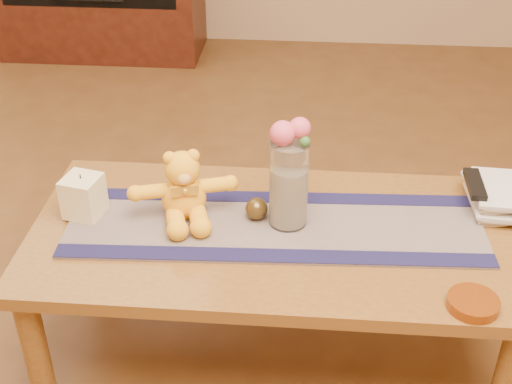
# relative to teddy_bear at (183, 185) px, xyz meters

# --- Properties ---
(floor) EXTENTS (5.50, 5.50, 0.00)m
(floor) POSITION_rel_teddy_bear_xyz_m (0.27, -0.05, -0.56)
(floor) COLOR #553518
(floor) RESTS_ON ground
(coffee_table_top) EXTENTS (1.40, 0.70, 0.04)m
(coffee_table_top) POSITION_rel_teddy_bear_xyz_m (0.27, -0.05, -0.13)
(coffee_table_top) COLOR brown
(coffee_table_top) RESTS_ON floor
(table_leg_fl) EXTENTS (0.07, 0.07, 0.41)m
(table_leg_fl) POSITION_rel_teddy_bear_xyz_m (-0.37, -0.34, -0.35)
(table_leg_fl) COLOR brown
(table_leg_fl) RESTS_ON floor
(table_leg_fr) EXTENTS (0.07, 0.07, 0.41)m
(table_leg_fr) POSITION_rel_teddy_bear_xyz_m (0.91, -0.34, -0.35)
(table_leg_fr) COLOR brown
(table_leg_fr) RESTS_ON floor
(table_leg_bl) EXTENTS (0.07, 0.07, 0.41)m
(table_leg_bl) POSITION_rel_teddy_bear_xyz_m (-0.37, 0.24, -0.35)
(table_leg_bl) COLOR brown
(table_leg_bl) RESTS_ON floor
(table_leg_br) EXTENTS (0.07, 0.07, 0.41)m
(table_leg_br) POSITION_rel_teddy_bear_xyz_m (0.91, 0.24, -0.35)
(table_leg_br) COLOR brown
(table_leg_br) RESTS_ON floor
(persian_runner) EXTENTS (1.21, 0.40, 0.01)m
(persian_runner) POSITION_rel_teddy_bear_xyz_m (0.27, -0.04, -0.10)
(persian_runner) COLOR #171740
(persian_runner) RESTS_ON coffee_table_top
(runner_border_near) EXTENTS (1.20, 0.11, 0.00)m
(runner_border_near) POSITION_rel_teddy_bear_xyz_m (0.28, -0.18, -0.10)
(runner_border_near) COLOR #16143E
(runner_border_near) RESTS_ON persian_runner
(runner_border_far) EXTENTS (1.20, 0.11, 0.00)m
(runner_border_far) POSITION_rel_teddy_bear_xyz_m (0.26, 0.11, -0.10)
(runner_border_far) COLOR #16143E
(runner_border_far) RESTS_ON persian_runner
(teddy_bear) EXTENTS (0.35, 0.32, 0.20)m
(teddy_bear) POSITION_rel_teddy_bear_xyz_m (0.00, 0.00, 0.00)
(teddy_bear) COLOR yellow
(teddy_bear) RESTS_ON persian_runner
(pillar_candle) EXTENTS (0.12, 0.12, 0.12)m
(pillar_candle) POSITION_rel_teddy_bear_xyz_m (-0.29, -0.02, -0.04)
(pillar_candle) COLOR #F2E8B2
(pillar_candle) RESTS_ON persian_runner
(candle_wick) EXTENTS (0.00, 0.00, 0.01)m
(candle_wick) POSITION_rel_teddy_bear_xyz_m (-0.29, -0.02, 0.03)
(candle_wick) COLOR black
(candle_wick) RESTS_ON pillar_candle
(glass_vase) EXTENTS (0.11, 0.11, 0.26)m
(glass_vase) POSITION_rel_teddy_bear_xyz_m (0.30, -0.02, 0.03)
(glass_vase) COLOR silver
(glass_vase) RESTS_ON persian_runner
(potpourri_fill) EXTENTS (0.09, 0.09, 0.18)m
(potpourri_fill) POSITION_rel_teddy_bear_xyz_m (0.30, -0.02, -0.01)
(potpourri_fill) COLOR beige
(potpourri_fill) RESTS_ON glass_vase
(rose_left) EXTENTS (0.07, 0.07, 0.07)m
(rose_left) POSITION_rel_teddy_bear_xyz_m (0.28, -0.03, 0.19)
(rose_left) COLOR #DF4F6A
(rose_left) RESTS_ON glass_vase
(rose_right) EXTENTS (0.06, 0.06, 0.06)m
(rose_right) POSITION_rel_teddy_bear_xyz_m (0.33, -0.01, 0.20)
(rose_right) COLOR #DF4F6A
(rose_right) RESTS_ON glass_vase
(blue_flower_back) EXTENTS (0.04, 0.04, 0.04)m
(blue_flower_back) POSITION_rel_teddy_bear_xyz_m (0.31, 0.02, 0.19)
(blue_flower_back) COLOR #434392
(blue_flower_back) RESTS_ON glass_vase
(blue_flower_side) EXTENTS (0.04, 0.04, 0.04)m
(blue_flower_side) POSITION_rel_teddy_bear_xyz_m (0.27, 0.00, 0.18)
(blue_flower_side) COLOR #434392
(blue_flower_side) RESTS_ON glass_vase
(leaf_sprig) EXTENTS (0.03, 0.03, 0.03)m
(leaf_sprig) POSITION_rel_teddy_bear_xyz_m (0.34, -0.04, 0.18)
(leaf_sprig) COLOR #33662D
(leaf_sprig) RESTS_ON glass_vase
(bronze_ball) EXTENTS (0.07, 0.07, 0.07)m
(bronze_ball) POSITION_rel_teddy_bear_xyz_m (0.21, -0.01, -0.07)
(bronze_ball) COLOR #4D3B19
(bronze_ball) RESTS_ON persian_runner
(book_bottom) EXTENTS (0.17, 0.23, 0.02)m
(book_bottom) POSITION_rel_teddy_bear_xyz_m (0.85, 0.12, -0.10)
(book_bottom) COLOR beige
(book_bottom) RESTS_ON coffee_table_top
(book_lower) EXTENTS (0.19, 0.24, 0.02)m
(book_lower) POSITION_rel_teddy_bear_xyz_m (0.86, 0.12, -0.08)
(book_lower) COLOR beige
(book_lower) RESTS_ON book_bottom
(book_upper) EXTENTS (0.19, 0.24, 0.02)m
(book_upper) POSITION_rel_teddy_bear_xyz_m (0.85, 0.12, -0.06)
(book_upper) COLOR beige
(book_upper) RESTS_ON book_lower
(book_top) EXTENTS (0.18, 0.23, 0.02)m
(book_top) POSITION_rel_teddy_bear_xyz_m (0.86, 0.12, -0.04)
(book_top) COLOR beige
(book_top) RESTS_ON book_upper
(tv_remote) EXTENTS (0.05, 0.16, 0.02)m
(tv_remote) POSITION_rel_teddy_bear_xyz_m (0.85, 0.11, -0.02)
(tv_remote) COLOR black
(tv_remote) RESTS_ON book_top
(amber_dish) EXTENTS (0.15, 0.15, 0.03)m
(amber_dish) POSITION_rel_teddy_bear_xyz_m (0.78, -0.34, -0.09)
(amber_dish) COLOR #BF5914
(amber_dish) RESTS_ON coffee_table_top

